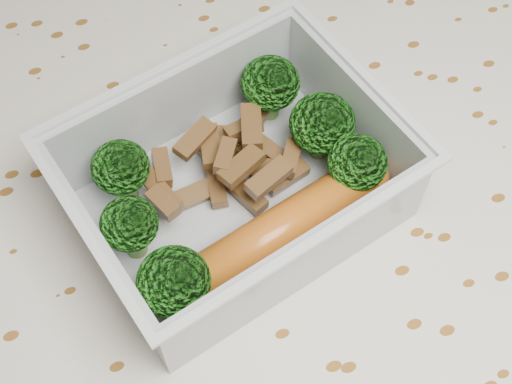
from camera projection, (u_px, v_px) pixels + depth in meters
name	position (u px, v px, depth m)	size (l,w,h in m)	color
dining_table	(242.00, 262.00, 0.55)	(1.40, 0.90, 0.75)	brown
tablecloth	(241.00, 232.00, 0.51)	(1.46, 0.96, 0.19)	silver
lunch_container	(236.00, 187.00, 0.45)	(0.23, 0.20, 0.07)	silver
broccoli_florets	(240.00, 171.00, 0.45)	(0.18, 0.16, 0.05)	#608C3F
meat_pile	(234.00, 161.00, 0.47)	(0.11, 0.08, 0.03)	brown
sausage	(279.00, 233.00, 0.44)	(0.17, 0.06, 0.03)	#BC5C16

